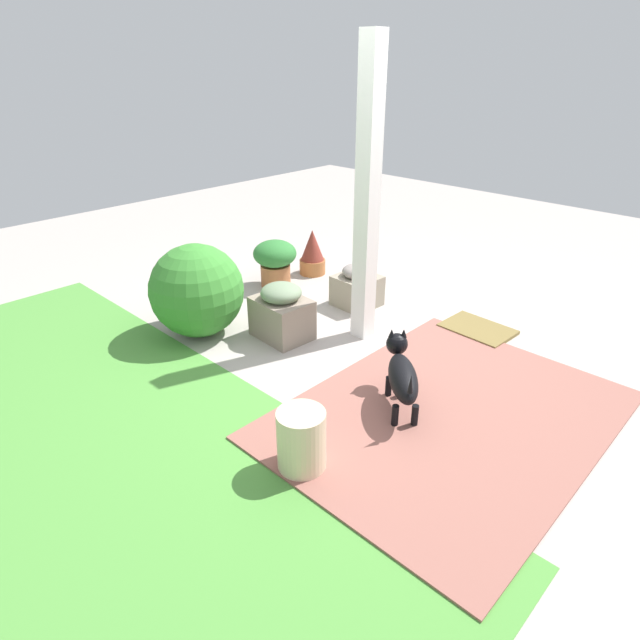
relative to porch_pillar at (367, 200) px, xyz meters
name	(u,v)px	position (x,y,z in m)	size (l,w,h in m)	color
ground_plane	(368,351)	(-0.23, 0.20, -1.19)	(12.00, 12.00, 0.00)	#ADA39C
brick_path	(449,415)	(-1.19, 0.51, -1.18)	(1.80, 2.40, 0.02)	#965D51
lawn_patch	(43,457)	(0.37, 2.60, -1.19)	(5.20, 2.80, 0.01)	#50963D
porch_pillar	(367,200)	(0.00, 0.00, 0.00)	(0.15, 0.15, 2.38)	white
stone_planter_nearest	(357,287)	(0.44, -0.45, -1.00)	(0.41, 0.41, 0.42)	gray
stone_planter_mid	(282,312)	(0.48, 0.51, -0.96)	(0.50, 0.41, 0.49)	gray
round_shrub	(197,291)	(1.06, 0.96, -0.79)	(0.81, 0.81, 0.81)	#38842F
terracotta_pot_broad	(275,260)	(1.38, -0.22, -0.90)	(0.45, 0.45, 0.50)	#A46039
terracotta_pot_spiky	(312,253)	(1.35, -0.75, -0.95)	(0.29, 0.29, 0.50)	#AA6436
dog	(402,374)	(-0.89, 0.66, -0.92)	(0.57, 0.57, 0.47)	black
ceramic_urn	(301,441)	(-0.83, 1.56, -0.99)	(0.29, 0.29, 0.39)	beige
doormat	(478,329)	(-0.70, -0.77, -1.18)	(0.59, 0.42, 0.03)	olive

